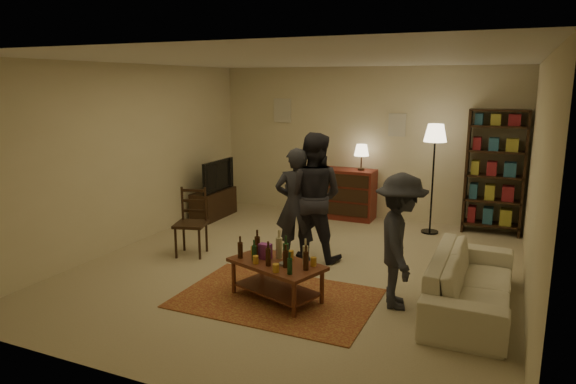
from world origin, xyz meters
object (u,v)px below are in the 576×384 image
Objects in this scene: dresser at (347,193)px; floor_lamp at (435,141)px; sofa at (471,282)px; person_right at (313,197)px; person_left at (296,205)px; tv_stand at (214,197)px; dining_chair at (192,219)px; coffee_table at (276,266)px; person_by_sofa at (400,241)px; bookshelf at (495,171)px.

dresser is 1.88m from floor_lamp.
person_right is (-2.18, 0.83, 0.58)m from sofa.
floor_lamp is 2.69m from person_left.
dresser reaches higher than tv_stand.
dresser is at bearing 46.52° from dining_chair.
coffee_table is at bearing -84.74° from dresser.
person_left reaches higher than person_by_sofa.
person_right is at bearing -124.07° from floor_lamp.
person_by_sofa is at bearing -26.82° from dining_chair.
tv_stand is 2.43m from dresser.
coffee_table is 0.58× the size of sofa.
dresser is (1.43, 2.79, -0.04)m from dining_chair.
floor_lamp reaches higher than dresser.
bookshelf is 3.48m from person_left.
dining_chair reaches higher than sofa.
person_left is at bearing 74.02° from sofa.
tv_stand is 0.67× the size of person_left.
bookshelf is (2.44, 0.07, 0.56)m from dresser.
coffee_table is at bearing 89.78° from person_by_sofa.
dresser is 0.86× the size of person_left.
dresser is at bearing 22.07° from tv_stand.
floor_lamp is at bearing -12.27° from dresser.
floor_lamp is at bearing 17.17° from sofa.
bookshelf is at bearing -28.90° from person_by_sofa.
dining_chair is 2.06m from tv_stand.
person_right reaches higher than sofa.
person_by_sofa is at bearing 108.77° from sofa.
person_left reaches higher than tv_stand.
bookshelf is at bearing 61.15° from coffee_table.
sofa is at bearing 16.87° from coffee_table.
person_right is (0.18, 0.16, 0.10)m from person_left.
dining_chair is 3.98m from floor_lamp.
dining_chair is 3.14m from person_by_sofa.
dining_chair is at bearing -117.14° from dresser.
tv_stand reaches higher than sofa.
sofa is at bearing 157.00° from person_right.
person_right is (-1.32, -1.95, -0.63)m from floor_lamp.
person_right reaches higher than tv_stand.
bookshelf reaches higher than dining_chair.
sofa is (0.86, -2.78, -1.21)m from floor_lamp.
bookshelf is 3.23m from person_right.
floor_lamp reaches higher than person_left.
person_left is (2.29, -1.52, 0.40)m from tv_stand.
person_left is (-2.36, 0.68, 0.48)m from sofa.
person_right is at bearing 0.98° from dining_chair.
floor_lamp is (2.97, 2.46, 1.00)m from dining_chair.
person_right is at bearing -28.97° from tv_stand.
dining_chair is 0.55× the size of person_right.
dresser is (-0.34, 3.73, 0.08)m from coffee_table.
person_by_sofa is at bearing -32.13° from tv_stand.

